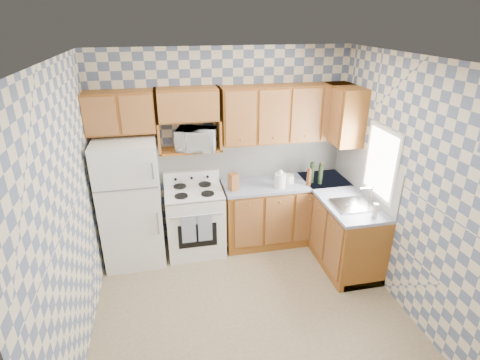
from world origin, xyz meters
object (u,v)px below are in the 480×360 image
(stove_body, at_px, (195,221))
(electric_kettle, at_px, (280,181))
(refrigerator, at_px, (131,202))
(microwave, at_px, (197,139))

(stove_body, xyz_separation_m, electric_kettle, (1.15, -0.14, 0.57))
(refrigerator, bearing_deg, electric_kettle, -3.33)
(refrigerator, relative_size, stove_body, 1.87)
(stove_body, relative_size, electric_kettle, 4.60)
(refrigerator, height_order, microwave, microwave)
(refrigerator, relative_size, microwave, 3.36)
(stove_body, xyz_separation_m, microwave, (0.08, 0.10, 1.14))
(refrigerator, distance_m, stove_body, 0.89)
(electric_kettle, bearing_deg, microwave, 167.36)
(microwave, bearing_deg, stove_body, -113.22)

